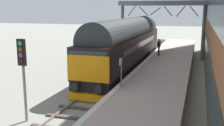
% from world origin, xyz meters
% --- Properties ---
extents(ground_plane, '(140.00, 140.00, 0.00)m').
position_xyz_m(ground_plane, '(0.00, 0.00, 0.00)').
color(ground_plane, gray).
rests_on(ground_plane, ground).
extents(track_main, '(2.50, 60.00, 0.15)m').
position_xyz_m(track_main, '(0.00, -0.00, 0.05)').
color(track_main, gray).
rests_on(track_main, ground).
extents(station_platform, '(4.00, 44.00, 1.01)m').
position_xyz_m(station_platform, '(3.60, 0.00, 0.50)').
color(station_platform, '#BCA49A').
rests_on(station_platform, ground).
extents(diesel_locomotive, '(2.74, 18.22, 4.68)m').
position_xyz_m(diesel_locomotive, '(0.00, 4.07, 2.48)').
color(diesel_locomotive, black).
rests_on(diesel_locomotive, ground).
extents(signal_post_mid, '(0.44, 0.22, 4.09)m').
position_xyz_m(signal_post_mid, '(-1.81, -8.46, 2.68)').
color(signal_post_mid, gray).
rests_on(signal_post_mid, ground).
extents(signal_post_far, '(0.44, 0.22, 4.42)m').
position_xyz_m(signal_post_far, '(-1.81, 12.92, 2.84)').
color(signal_post_far, gray).
rests_on(signal_post_far, ground).
extents(platform_number_sign, '(0.10, 0.44, 1.69)m').
position_xyz_m(platform_number_sign, '(1.95, -4.58, 2.14)').
color(platform_number_sign, slate).
rests_on(platform_number_sign, station_platform).
extents(waiting_passenger, '(0.36, 0.51, 1.64)m').
position_xyz_m(waiting_passenger, '(2.48, 6.78, 1.99)').
color(waiting_passenger, '#32313B').
rests_on(waiting_passenger, station_platform).
extents(overhead_footbridge, '(9.30, 2.00, 6.31)m').
position_xyz_m(overhead_footbridge, '(2.05, 11.14, 5.62)').
color(overhead_footbridge, slate).
rests_on(overhead_footbridge, ground).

